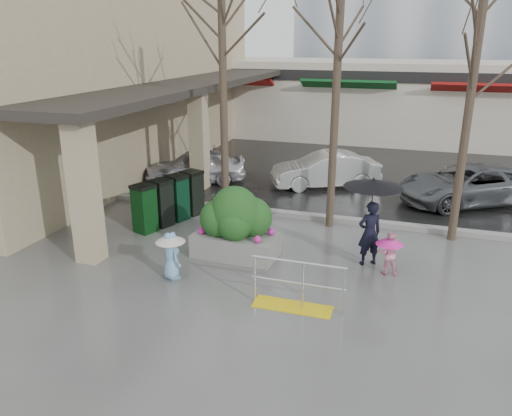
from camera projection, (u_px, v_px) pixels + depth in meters
The scene contains 20 objects.
ground at pixel (250, 273), 11.49m from camera, with size 120.00×120.00×0.00m, color #51514F.
street_asphalt at pixel (362, 124), 31.29m from camera, with size 120.00×36.00×0.01m, color black.
curb at pixel (292, 214), 15.06m from camera, with size 120.00×0.30×0.15m, color gray.
near_building at pixel (101, 68), 20.02m from camera, with size 6.00×18.00×8.00m, color tan.
canopy_slab at pixel (197, 80), 18.92m from camera, with size 2.80×18.00×0.25m, color #2D2823.
pillar_front at pixel (85, 191), 11.61m from camera, with size 0.55×0.55×3.50m, color tan.
pillar_back at pixel (199, 140), 17.46m from camera, with size 0.55×0.55×3.50m, color tan.
storefront_row at pixel (394, 100), 26.43m from camera, with size 34.00×6.74×4.00m.
handrail at pixel (296, 291), 9.89m from camera, with size 1.90×0.50×1.03m.
tree_west at pixel (222, 40), 13.67m from camera, with size 3.20×3.20×6.80m.
tree_midwest at pixel (339, 34), 12.69m from camera, with size 3.20×3.20×7.00m.
tree_mideast at pixel (477, 50), 11.85m from camera, with size 3.20×3.20×6.50m.
woman at pixel (371, 209), 11.50m from camera, with size 1.37×1.37×2.14m.
child_pink at pixel (389, 250), 11.28m from camera, with size 0.63×0.63×1.00m.
child_blue at pixel (171, 251), 11.02m from camera, with size 0.67×0.67×1.11m.
planter at pixel (236, 223), 12.13m from camera, with size 2.08×1.21×1.79m.
news_boxes at pixel (170, 200), 14.43m from camera, with size 1.32×2.47×1.35m.
car_a at pixel (195, 166), 18.48m from camera, with size 1.49×3.70×1.26m, color silver.
car_b at pixel (325, 170), 17.96m from camera, with size 1.33×3.82×1.26m, color silver.
car_c at pixel (468, 185), 16.14m from camera, with size 2.09×4.53×1.26m, color #575A5E.
Camera 1 is at (3.32, -9.84, 5.13)m, focal length 35.00 mm.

